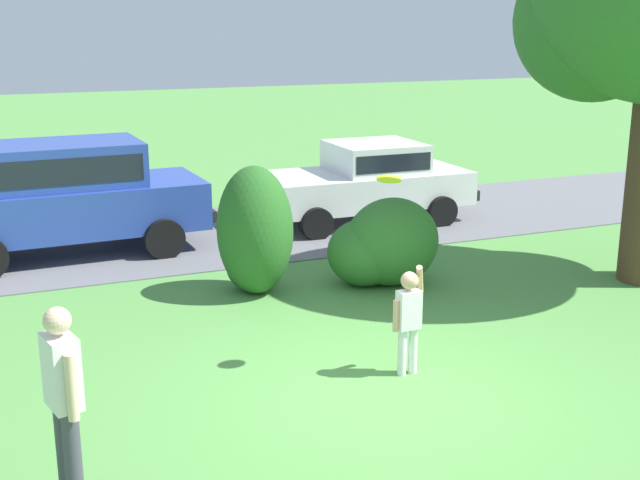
% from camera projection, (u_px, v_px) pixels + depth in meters
% --- Properties ---
extents(ground_plane, '(80.00, 80.00, 0.00)m').
position_uv_depth(ground_plane, '(386.00, 394.00, 8.83)').
color(ground_plane, '#518E42').
extents(driveway_strip, '(28.00, 4.40, 0.02)m').
position_uv_depth(driveway_strip, '(208.00, 236.00, 15.26)').
color(driveway_strip, slate).
rests_on(driveway_strip, ground).
extents(shrub_near_tree, '(1.10, 1.21, 1.89)m').
position_uv_depth(shrub_near_tree, '(255.00, 235.00, 11.92)').
color(shrub_near_tree, '#286023').
rests_on(shrub_near_tree, ground).
extents(shrub_centre_left, '(1.68, 1.29, 1.33)m').
position_uv_depth(shrub_centre_left, '(382.00, 246.00, 12.35)').
color(shrub_centre_left, '#33702B').
rests_on(shrub_centre_left, ground).
extents(parked_sedan, '(4.42, 2.14, 1.56)m').
position_uv_depth(parked_sedan, '(365.00, 179.00, 16.17)').
color(parked_sedan, white).
rests_on(parked_sedan, ground).
extents(parked_suv, '(4.75, 2.21, 1.92)m').
position_uv_depth(parked_suv, '(67.00, 192.00, 13.85)').
color(parked_suv, '#28429E').
rests_on(parked_suv, ground).
extents(child_thrower, '(0.45, 0.27, 1.29)m').
position_uv_depth(child_thrower, '(409.00, 314.00, 9.17)').
color(child_thrower, white).
rests_on(child_thrower, ground).
extents(frisbee, '(0.30, 0.27, 0.19)m').
position_uv_depth(frisbee, '(389.00, 179.00, 9.00)').
color(frisbee, yellow).
extents(adult_onlooker, '(0.29, 0.52, 1.74)m').
position_uv_depth(adult_onlooker, '(64.00, 397.00, 6.56)').
color(adult_onlooker, '#3F3F4C').
rests_on(adult_onlooker, ground).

